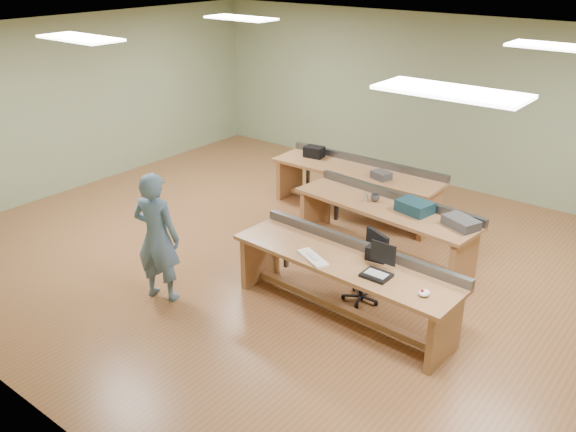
% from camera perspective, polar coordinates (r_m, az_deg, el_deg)
% --- Properties ---
extents(floor, '(10.00, 10.00, 0.00)m').
position_cam_1_polar(floor, '(8.56, 1.80, -4.16)').
color(floor, brown).
rests_on(floor, ground).
extents(ceiling, '(10.00, 10.00, 0.00)m').
position_cam_1_polar(ceiling, '(7.63, 2.09, 16.15)').
color(ceiling, silver).
rests_on(ceiling, wall_back).
extents(wall_back, '(10.00, 0.04, 3.00)m').
position_cam_1_polar(wall_back, '(11.33, 14.27, 10.28)').
color(wall_back, gray).
rests_on(wall_back, floor).
extents(wall_front, '(10.00, 0.04, 3.00)m').
position_cam_1_polar(wall_front, '(5.55, -23.61, -5.39)').
color(wall_front, gray).
rests_on(wall_front, floor).
extents(wall_left, '(0.04, 8.00, 3.00)m').
position_cam_1_polar(wall_left, '(11.54, -18.76, 10.01)').
color(wall_left, gray).
rests_on(wall_left, floor).
extents(fluor_panels, '(6.20, 3.50, 0.03)m').
position_cam_1_polar(fluor_panels, '(7.63, 2.09, 15.93)').
color(fluor_panels, white).
rests_on(fluor_panels, ceiling).
extents(workbench_front, '(2.86, 0.88, 0.86)m').
position_cam_1_polar(workbench_front, '(7.13, 5.35, -5.36)').
color(workbench_front, '#B6784D').
rests_on(workbench_front, floor).
extents(workbench_mid, '(2.77, 0.98, 0.86)m').
position_cam_1_polar(workbench_mid, '(8.61, 9.07, -0.23)').
color(workbench_mid, '#B6784D').
rests_on(workbench_mid, floor).
extents(workbench_back, '(2.88, 0.81, 0.86)m').
position_cam_1_polar(workbench_back, '(9.95, 6.44, 3.34)').
color(workbench_back, '#B6784D').
rests_on(workbench_back, floor).
extents(person, '(0.69, 0.55, 1.65)m').
position_cam_1_polar(person, '(7.50, -12.15, -1.94)').
color(person, slate).
rests_on(person, floor).
extents(laptop_base, '(0.30, 0.25, 0.03)m').
position_cam_1_polar(laptop_base, '(6.70, 8.26, -5.51)').
color(laptop_base, black).
rests_on(laptop_base, workbench_front).
extents(laptop_screen, '(0.30, 0.01, 0.24)m').
position_cam_1_polar(laptop_screen, '(6.68, 8.90, -3.44)').
color(laptop_screen, black).
rests_on(laptop_screen, laptop_base).
extents(keyboard, '(0.50, 0.34, 0.03)m').
position_cam_1_polar(keyboard, '(6.99, 2.34, -3.95)').
color(keyboard, silver).
rests_on(keyboard, workbench_front).
extents(trackball_mouse, '(0.14, 0.16, 0.06)m').
position_cam_1_polar(trackball_mouse, '(6.44, 12.64, -7.04)').
color(trackball_mouse, white).
rests_on(trackball_mouse, workbench_front).
extents(camera_bag, '(0.25, 0.18, 0.16)m').
position_cam_1_polar(camera_bag, '(7.01, 8.33, -3.50)').
color(camera_bag, black).
rests_on(camera_bag, workbench_front).
extents(task_chair, '(0.63, 0.63, 0.88)m').
position_cam_1_polar(task_chair, '(7.58, 7.22, -5.56)').
color(task_chair, black).
rests_on(task_chair, floor).
extents(parts_bin_teal, '(0.50, 0.41, 0.16)m').
position_cam_1_polar(parts_bin_teal, '(8.36, 11.77, 0.86)').
color(parts_bin_teal, '#122F3B').
rests_on(parts_bin_teal, workbench_mid).
extents(parts_bin_grey, '(0.52, 0.43, 0.12)m').
position_cam_1_polar(parts_bin_grey, '(8.06, 15.89, -0.58)').
color(parts_bin_grey, '#3A3A3C').
rests_on(parts_bin_grey, workbench_mid).
extents(mug, '(0.15, 0.15, 0.10)m').
position_cam_1_polar(mug, '(8.64, 8.16, 1.71)').
color(mug, '#3A3A3C').
rests_on(mug, workbench_mid).
extents(drinks_can, '(0.08, 0.08, 0.12)m').
position_cam_1_polar(drinks_can, '(8.60, 7.31, 1.71)').
color(drinks_can, '#BBBBC0').
rests_on(drinks_can, workbench_mid).
extents(storage_box_back, '(0.35, 0.27, 0.18)m').
position_cam_1_polar(storage_box_back, '(10.39, 2.46, 6.02)').
color(storage_box_back, black).
rests_on(storage_box_back, workbench_back).
extents(tray_back, '(0.34, 0.29, 0.11)m').
position_cam_1_polar(tray_back, '(9.49, 8.72, 3.79)').
color(tray_back, '#3A3A3C').
rests_on(tray_back, workbench_back).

